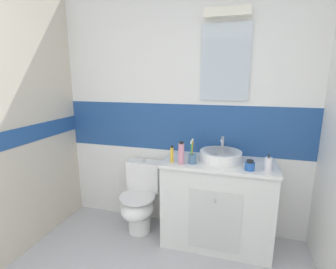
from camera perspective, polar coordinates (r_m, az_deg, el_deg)
The scene contains 9 objects.
wall_back_tiled at distance 2.65m, azimuth 3.48°, elevation 5.04°, with size 3.20×0.20×2.50m.
vanity_cabinet at distance 2.57m, azimuth 11.09°, elevation -15.00°, with size 1.04×0.51×0.85m.
sink_basin at distance 2.41m, azimuth 11.88°, elevation -4.71°, with size 0.39×0.43×0.20m.
toilet at distance 2.77m, azimuth -6.38°, elevation -14.49°, with size 0.37×0.50×0.75m.
toothbrush_cup at distance 2.30m, azimuth 5.55°, elevation -5.33°, with size 0.07×0.07×0.23m.
soap_dispenser at distance 2.27m, azimuth 21.86°, elevation -6.28°, with size 0.06×0.06×0.15m.
toothpaste_tube_upright at distance 2.31m, azimuth 1.01°, elevation -4.57°, with size 0.03×0.03×0.16m.
hair_gel_jar at distance 2.24m, azimuth 18.13°, elevation -6.75°, with size 0.08×0.08×0.09m.
shampoo_bottle_tall at distance 2.27m, azimuth 3.04°, elevation -4.28°, with size 0.05×0.05×0.21m.
Camera 1 is at (0.57, -0.12, 1.61)m, focal length 26.76 mm.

